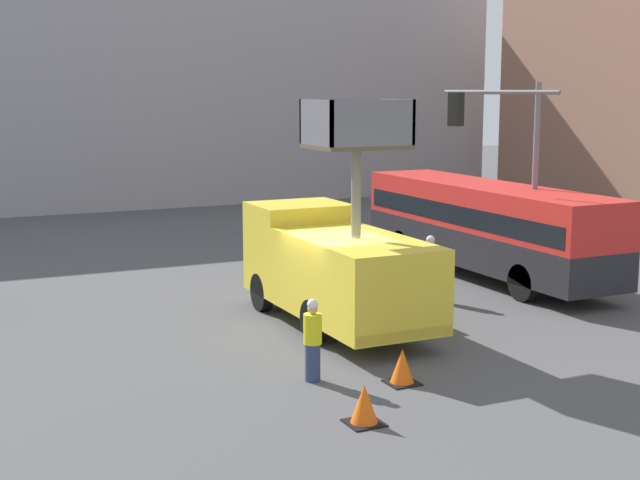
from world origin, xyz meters
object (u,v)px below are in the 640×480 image
Objects in this scene: road_worker_directing at (430,268)px; traffic_cone_near_truck at (364,405)px; road_worker_near_truck at (313,340)px; traffic_cone_mid_road at (402,367)px; utility_truck at (335,264)px; traffic_light_pole at (509,150)px; city_bus at (485,222)px.

road_worker_directing reaches higher than traffic_cone_near_truck.
road_worker_directing is (6.01, 5.05, 0.08)m from road_worker_near_truck.
traffic_cone_near_truck reaches higher than traffic_cone_mid_road.
traffic_light_pole reaches higher than utility_truck.
traffic_light_pole is 12.26m from traffic_cone_near_truck.
road_worker_directing is 2.53× the size of traffic_cone_near_truck.
city_bus reaches higher than road_worker_directing.
road_worker_directing is 7.47m from traffic_cone_mid_road.
road_worker_near_truck is 1.92m from traffic_cone_mid_road.
city_bus is at bearing 45.54° from traffic_cone_near_truck.
traffic_light_pole is at bearing 40.44° from traffic_cone_mid_road.
road_worker_near_truck is 0.93× the size of road_worker_directing.
traffic_cone_mid_road is at bearing 94.42° from road_worker_near_truck.
utility_truck is at bearing -168.25° from traffic_light_pole.
road_worker_directing is at bearing 53.56° from traffic_cone_mid_road.
utility_truck is at bearing 96.81° from city_bus.
road_worker_near_truck is at bearing -25.43° from road_worker_directing.
traffic_cone_near_truck is (-0.17, -2.58, -0.51)m from road_worker_near_truck.
traffic_cone_near_truck is (-6.18, -7.63, -0.60)m from road_worker_directing.
city_bus reaches higher than road_worker_near_truck.
city_bus is 14.83× the size of traffic_cone_mid_road.
road_worker_near_truck is 2.34× the size of traffic_cone_near_truck.
road_worker_near_truck is (-2.34, -3.75, -0.73)m from utility_truck.
traffic_cone_mid_road is (1.75, 1.64, -0.01)m from traffic_cone_near_truck.
utility_truck reaches higher than road_worker_near_truck.
city_bus is 11.88m from road_worker_near_truck.
road_worker_near_truck is (-9.42, -7.19, -0.90)m from city_bus.
road_worker_near_truck reaches higher than traffic_cone_near_truck.
road_worker_directing reaches higher than road_worker_near_truck.
utility_truck is 3.60× the size of road_worker_directing.
traffic_light_pole is at bearing 140.24° from city_bus.
road_worker_directing is at bearing 51.01° from traffic_cone_near_truck.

